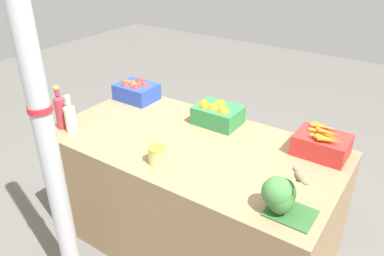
{
  "coord_description": "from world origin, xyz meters",
  "views": [
    {
      "loc": [
        1.14,
        -1.68,
        1.97
      ],
      "look_at": [
        0.0,
        0.0,
        0.89
      ],
      "focal_mm": 35.0,
      "sensor_mm": 36.0,
      "label": 1
    }
  ],
  "objects_px": {
    "sparrow_bird": "(299,175)",
    "apple_crate": "(136,90)",
    "orange_crate": "(218,114)",
    "juice_bottle_cloudy": "(70,117)",
    "broccoli_pile": "(280,195)",
    "juice_bottle_ruby": "(60,111)",
    "carrot_crate": "(322,144)",
    "pickle_jar": "(157,155)",
    "support_pole": "(44,129)"
  },
  "relations": [
    {
      "from": "orange_crate",
      "to": "juice_bottle_ruby",
      "type": "height_order",
      "value": "juice_bottle_ruby"
    },
    {
      "from": "broccoli_pile",
      "to": "pickle_jar",
      "type": "xyz_separation_m",
      "value": [
        -0.73,
        -0.0,
        -0.04
      ]
    },
    {
      "from": "apple_crate",
      "to": "sparrow_bird",
      "type": "height_order",
      "value": "sparrow_bird"
    },
    {
      "from": "support_pole",
      "to": "orange_crate",
      "type": "height_order",
      "value": "support_pole"
    },
    {
      "from": "support_pole",
      "to": "apple_crate",
      "type": "height_order",
      "value": "support_pole"
    },
    {
      "from": "juice_bottle_ruby",
      "to": "apple_crate",
      "type": "bearing_deg",
      "value": 81.78
    },
    {
      "from": "carrot_crate",
      "to": "broccoli_pile",
      "type": "relative_size",
      "value": 1.2
    },
    {
      "from": "support_pole",
      "to": "orange_crate",
      "type": "xyz_separation_m",
      "value": [
        0.35,
        1.07,
        -0.25
      ]
    },
    {
      "from": "broccoli_pile",
      "to": "pickle_jar",
      "type": "bearing_deg",
      "value": -179.96
    },
    {
      "from": "apple_crate",
      "to": "juice_bottle_cloudy",
      "type": "distance_m",
      "value": 0.64
    },
    {
      "from": "apple_crate",
      "to": "pickle_jar",
      "type": "bearing_deg",
      "value": -41.36
    },
    {
      "from": "carrot_crate",
      "to": "pickle_jar",
      "type": "relative_size",
      "value": 2.89
    },
    {
      "from": "juice_bottle_ruby",
      "to": "juice_bottle_cloudy",
      "type": "distance_m",
      "value": 0.1
    },
    {
      "from": "juice_bottle_cloudy",
      "to": "sparrow_bird",
      "type": "height_order",
      "value": "juice_bottle_cloudy"
    },
    {
      "from": "orange_crate",
      "to": "juice_bottle_ruby",
      "type": "xyz_separation_m",
      "value": [
        -0.83,
        -0.63,
        0.05
      ]
    },
    {
      "from": "sparrow_bird",
      "to": "apple_crate",
      "type": "bearing_deg",
      "value": 23.92
    },
    {
      "from": "broccoli_pile",
      "to": "sparrow_bird",
      "type": "relative_size",
      "value": 2.4
    },
    {
      "from": "juice_bottle_ruby",
      "to": "pickle_jar",
      "type": "height_order",
      "value": "juice_bottle_ruby"
    },
    {
      "from": "orange_crate",
      "to": "juice_bottle_cloudy",
      "type": "height_order",
      "value": "juice_bottle_cloudy"
    },
    {
      "from": "orange_crate",
      "to": "pickle_jar",
      "type": "xyz_separation_m",
      "value": [
        -0.03,
        -0.62,
        -0.02
      ]
    },
    {
      "from": "apple_crate",
      "to": "carrot_crate",
      "type": "xyz_separation_m",
      "value": [
        1.44,
        0.0,
        -0.01
      ]
    },
    {
      "from": "apple_crate",
      "to": "broccoli_pile",
      "type": "height_order",
      "value": "broccoli_pile"
    },
    {
      "from": "juice_bottle_ruby",
      "to": "juice_bottle_cloudy",
      "type": "xyz_separation_m",
      "value": [
        0.09,
        0.0,
        -0.02
      ]
    },
    {
      "from": "pickle_jar",
      "to": "juice_bottle_ruby",
      "type": "bearing_deg",
      "value": -178.63
    },
    {
      "from": "orange_crate",
      "to": "juice_bottle_cloudy",
      "type": "relative_size",
      "value": 1.19
    },
    {
      "from": "broccoli_pile",
      "to": "juice_bottle_cloudy",
      "type": "distance_m",
      "value": 1.43
    },
    {
      "from": "support_pole",
      "to": "sparrow_bird",
      "type": "distance_m",
      "value": 1.21
    },
    {
      "from": "orange_crate",
      "to": "broccoli_pile",
      "type": "xyz_separation_m",
      "value": [
        0.7,
        -0.61,
        0.02
      ]
    },
    {
      "from": "juice_bottle_ruby",
      "to": "pickle_jar",
      "type": "xyz_separation_m",
      "value": [
        0.79,
        0.02,
        -0.07
      ]
    },
    {
      "from": "support_pole",
      "to": "juice_bottle_ruby",
      "type": "height_order",
      "value": "support_pole"
    },
    {
      "from": "broccoli_pile",
      "to": "juice_bottle_ruby",
      "type": "relative_size",
      "value": 0.86
    },
    {
      "from": "broccoli_pile",
      "to": "apple_crate",
      "type": "bearing_deg",
      "value": 156.76
    },
    {
      "from": "carrot_crate",
      "to": "pickle_jar",
      "type": "xyz_separation_m",
      "value": [
        -0.74,
        -0.62,
        -0.02
      ]
    },
    {
      "from": "orange_crate",
      "to": "broccoli_pile",
      "type": "height_order",
      "value": "broccoli_pile"
    },
    {
      "from": "juice_bottle_cloudy",
      "to": "juice_bottle_ruby",
      "type": "bearing_deg",
      "value": -180.0
    },
    {
      "from": "orange_crate",
      "to": "sparrow_bird",
      "type": "distance_m",
      "value": 0.97
    },
    {
      "from": "carrot_crate",
      "to": "juice_bottle_ruby",
      "type": "xyz_separation_m",
      "value": [
        -1.54,
        -0.64,
        0.05
      ]
    },
    {
      "from": "support_pole",
      "to": "juice_bottle_cloudy",
      "type": "xyz_separation_m",
      "value": [
        -0.39,
        0.44,
        -0.22
      ]
    },
    {
      "from": "orange_crate",
      "to": "carrot_crate",
      "type": "height_order",
      "value": "carrot_crate"
    },
    {
      "from": "juice_bottle_ruby",
      "to": "pickle_jar",
      "type": "relative_size",
      "value": 2.81
    },
    {
      "from": "orange_crate",
      "to": "support_pole",
      "type": "bearing_deg",
      "value": -107.88
    },
    {
      "from": "carrot_crate",
      "to": "juice_bottle_ruby",
      "type": "bearing_deg",
      "value": -157.49
    },
    {
      "from": "support_pole",
      "to": "apple_crate",
      "type": "bearing_deg",
      "value": 109.93
    },
    {
      "from": "orange_crate",
      "to": "juice_bottle_cloudy",
      "type": "xyz_separation_m",
      "value": [
        -0.73,
        -0.63,
        0.03
      ]
    },
    {
      "from": "broccoli_pile",
      "to": "sparrow_bird",
      "type": "distance_m",
      "value": 0.14
    },
    {
      "from": "orange_crate",
      "to": "sparrow_bird",
      "type": "height_order",
      "value": "sparrow_bird"
    },
    {
      "from": "support_pole",
      "to": "pickle_jar",
      "type": "xyz_separation_m",
      "value": [
        0.31,
        0.46,
        -0.27
      ]
    },
    {
      "from": "carrot_crate",
      "to": "pickle_jar",
      "type": "height_order",
      "value": "carrot_crate"
    },
    {
      "from": "carrot_crate",
      "to": "sparrow_bird",
      "type": "distance_m",
      "value": 0.61
    },
    {
      "from": "support_pole",
      "to": "broccoli_pile",
      "type": "xyz_separation_m",
      "value": [
        1.05,
        0.46,
        -0.24
      ]
    }
  ]
}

